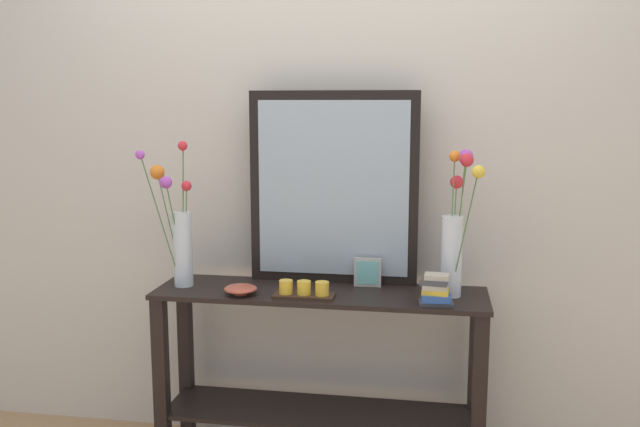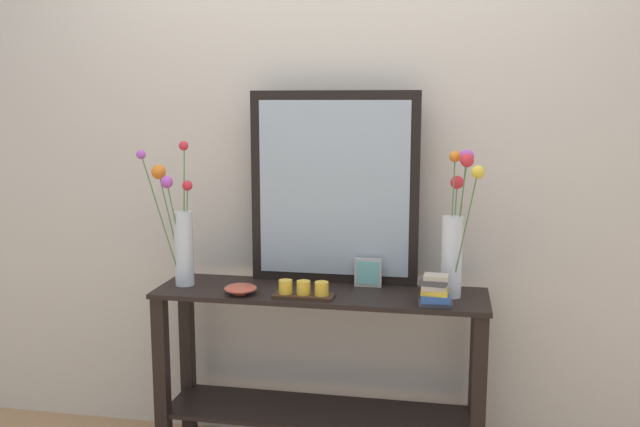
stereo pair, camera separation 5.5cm
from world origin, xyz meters
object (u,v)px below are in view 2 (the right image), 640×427
at_px(mirror_leaning, 334,188).
at_px(vase_right, 455,235).
at_px(tall_vase_left, 180,232).
at_px(picture_frame_small, 368,273).
at_px(decorative_bowl, 241,288).
at_px(book_stack, 435,291).
at_px(console_table, 320,359).
at_px(candle_tray, 304,290).

bearing_deg(mirror_leaning, vase_right, -14.09).
bearing_deg(tall_vase_left, picture_frame_small, 8.73).
bearing_deg(decorative_bowl, book_stack, -0.88).
xyz_separation_m(console_table, decorative_bowl, (-0.31, -0.10, 0.32)).
distance_m(console_table, picture_frame_small, 0.42).
bearing_deg(mirror_leaning, tall_vase_left, -165.00).
height_order(tall_vase_left, decorative_bowl, tall_vase_left).
height_order(mirror_leaning, picture_frame_small, mirror_leaning).
bearing_deg(console_table, mirror_leaning, 78.14).
distance_m(mirror_leaning, candle_tray, 0.47).
bearing_deg(decorative_bowl, tall_vase_left, 163.24).
bearing_deg(candle_tray, mirror_leaning, 72.37).
relative_size(console_table, vase_right, 2.35).
bearing_deg(decorative_bowl, mirror_leaning, 36.84).
height_order(console_table, tall_vase_left, tall_vase_left).
xyz_separation_m(vase_right, book_stack, (-0.07, -0.14, -0.20)).
relative_size(console_table, decorative_bowl, 10.24).
bearing_deg(tall_vase_left, candle_tray, -8.58).
bearing_deg(tall_vase_left, mirror_leaning, 15.00).
bearing_deg(book_stack, picture_frame_small, 142.27).
bearing_deg(tall_vase_left, decorative_bowl, -16.76).
xyz_separation_m(candle_tray, book_stack, (0.52, -0.02, 0.03)).
bearing_deg(picture_frame_small, candle_tray, -139.13).
bearing_deg(mirror_leaning, book_stack, -31.39).
distance_m(tall_vase_left, decorative_bowl, 0.37).
xyz_separation_m(tall_vase_left, picture_frame_small, (0.79, 0.12, -0.17)).
height_order(vase_right, candle_tray, vase_right).
relative_size(console_table, picture_frame_small, 11.09).
xyz_separation_m(mirror_leaning, book_stack, (0.44, -0.27, -0.36)).
xyz_separation_m(candle_tray, decorative_bowl, (-0.26, -0.00, -0.00)).
bearing_deg(candle_tray, picture_frame_small, 40.87).
relative_size(tall_vase_left, candle_tray, 2.53).
height_order(mirror_leaning, candle_tray, mirror_leaning).
bearing_deg(console_table, book_stack, -13.89).
height_order(console_table, vase_right, vase_right).
bearing_deg(candle_tray, tall_vase_left, 171.42).
xyz_separation_m(console_table, vase_right, (0.54, 0.02, 0.55)).
height_order(decorative_bowl, book_stack, book_stack).
bearing_deg(decorative_bowl, vase_right, 8.56).
xyz_separation_m(mirror_leaning, decorative_bowl, (-0.34, -0.26, -0.39)).
height_order(console_table, decorative_bowl, decorative_bowl).
xyz_separation_m(tall_vase_left, decorative_bowl, (0.29, -0.09, -0.21)).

